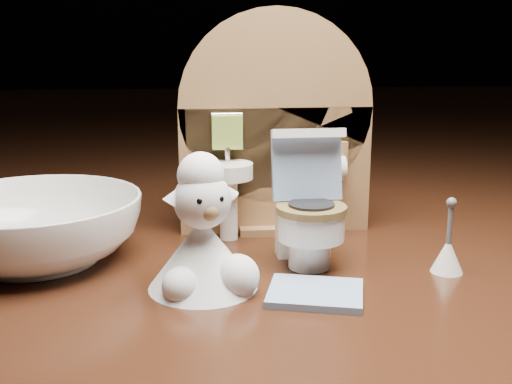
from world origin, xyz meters
TOP-DOWN VIEW (x-y plane):
  - backdrop_panel at (-0.00, 0.06)m, footprint 0.13×0.05m
  - toy_toilet at (0.01, -0.00)m, footprint 0.04×0.05m
  - bath_mat at (0.01, -0.05)m, footprint 0.06×0.05m
  - toilet_brush at (0.09, -0.03)m, footprint 0.02×0.02m
  - plush_lamb at (-0.05, -0.04)m, footprint 0.06×0.06m
  - ceramic_bowl at (-0.15, 0.01)m, footprint 0.14×0.14m

SIDE VIEW (x-z plane):
  - bath_mat at x=0.01m, z-range 0.00..0.00m
  - toilet_brush at x=0.09m, z-range -0.01..0.03m
  - ceramic_bowl at x=-0.15m, z-range 0.00..0.04m
  - plush_lamb at x=-0.05m, z-range -0.01..0.06m
  - toy_toilet at x=0.01m, z-range -0.01..0.07m
  - backdrop_panel at x=0.00m, z-range -0.01..0.14m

